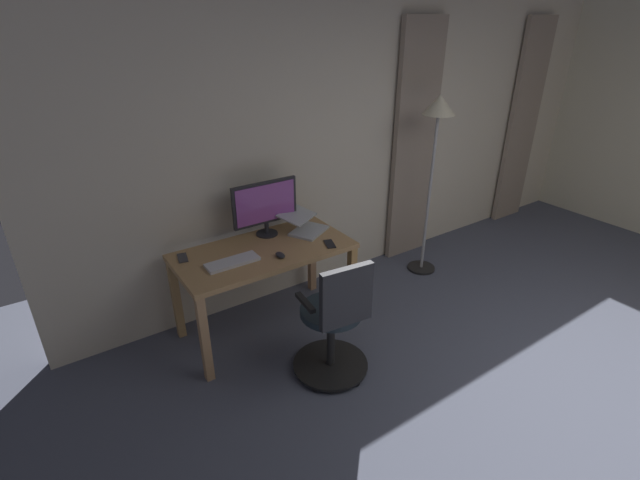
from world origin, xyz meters
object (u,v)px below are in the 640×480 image
Objects in this scene: desk at (264,260)px; cell_phone_by_monitor at (330,244)px; computer_keyboard at (232,262)px; cell_phone_face_up at (183,258)px; computer_mouse at (280,255)px; laptop at (304,225)px; floor_lamp at (436,132)px; office_chair at (335,323)px; computer_monitor at (265,205)px.

cell_phone_by_monitor reaches higher than desk.
cell_phone_face_up is (0.28, -0.28, -0.01)m from computer_keyboard.
cell_phone_face_up is (0.62, -0.39, -0.01)m from computer_mouse.
laptop is 4.50× the size of computer_mouse.
computer_keyboard is 0.22× the size of floor_lamp.
computer_keyboard is 0.36m from computer_mouse.
laptop is 3.13× the size of cell_phone_by_monitor.
laptop is at bearing -143.86° from computer_mouse.
office_chair is at bearing 99.55° from computer_mouse.
cell_phone_by_monitor is (-0.03, 0.33, -0.05)m from laptop.
cell_phone_by_monitor is at bearing 125.57° from computer_monitor.
floor_lamp reaches higher than computer_monitor.
computer_mouse reaches higher than desk.
computer_mouse is at bearing 15.23° from cell_phone_by_monitor.
computer_monitor reaches higher than computer_keyboard.
office_chair reaches higher than cell_phone_by_monitor.
computer_monitor is at bearing -145.70° from computer_keyboard.
floor_lamp is (-1.33, -0.21, 0.68)m from cell_phone_by_monitor.
computer_mouse is (-0.34, 0.11, 0.01)m from computer_keyboard.
computer_monitor is 0.61m from cell_phone_by_monitor.
cell_phone_face_up is at bearing -5.30° from floor_lamp.
cell_phone_by_monitor is 0.08× the size of floor_lamp.
floor_lamp reaches higher than computer_keyboard.
floor_lamp is (-1.65, 0.24, 0.42)m from computer_monitor.
office_chair is at bearing 89.36° from computer_monitor.
computer_keyboard is (0.45, 0.30, -0.25)m from computer_monitor.
cell_phone_by_monitor is at bearing 8.92° from floor_lamp.
computer_keyboard is at bearing 14.91° from desk.
office_chair is 1.14m from computer_monitor.
office_chair is 0.66m from computer_mouse.
computer_keyboard reaches higher than desk.
computer_mouse is at bearing 5.65° from floor_lamp.
cell_phone_by_monitor is at bearing 169.67° from cell_phone_face_up.
cell_phone_face_up is (1.02, -0.10, -0.05)m from laptop.
computer_mouse is at bearing 105.90° from office_chair.
computer_keyboard is 2.74× the size of cell_phone_by_monitor.
computer_monitor is 0.60m from computer_keyboard.
computer_mouse is at bearing 75.42° from computer_monitor.
office_chair is 1.71× the size of computer_monitor.
office_chair is at bearing 100.24° from desk.
cell_phone_by_monitor is 1.00× the size of cell_phone_face_up.
floor_lamp is (-1.36, 0.12, 0.63)m from laptop.
cell_phone_by_monitor is 1.51m from floor_lamp.
floor_lamp reaches higher than office_chair.
floor_lamp reaches higher than cell_phone_face_up.
cell_phone_by_monitor is at bearing 169.22° from computer_keyboard.
computer_keyboard is at bearing 128.61° from office_chair.
computer_monitor is at bearing -51.13° from laptop.
cell_phone_face_up is (1.05, -0.43, 0.00)m from cell_phone_by_monitor.
computer_monitor reaches higher than office_chair.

